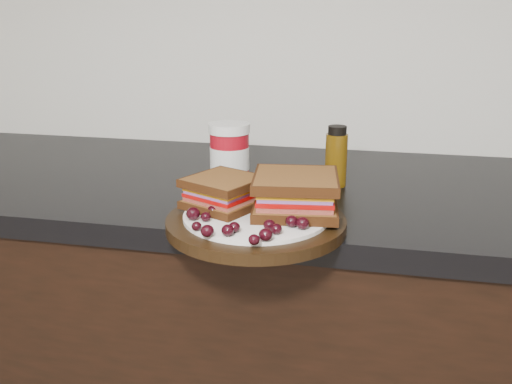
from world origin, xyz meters
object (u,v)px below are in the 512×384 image
sandwich_left (224,192)px  oil_bottle (336,156)px  condiment_jar (230,153)px  plate (256,223)px

sandwich_left → oil_bottle: oil_bottle is taller
sandwich_left → oil_bottle: 0.28m
condiment_jar → plate: bearing=-66.0°
plate → sandwich_left: bearing=157.4°
plate → condiment_jar: size_ratio=2.37×
condiment_jar → oil_bottle: 0.21m
sandwich_left → oil_bottle: size_ratio=0.91×
plate → condiment_jar: condiment_jar is taller
plate → oil_bottle: (0.10, 0.26, 0.05)m
plate → sandwich_left: (-0.06, 0.02, 0.04)m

